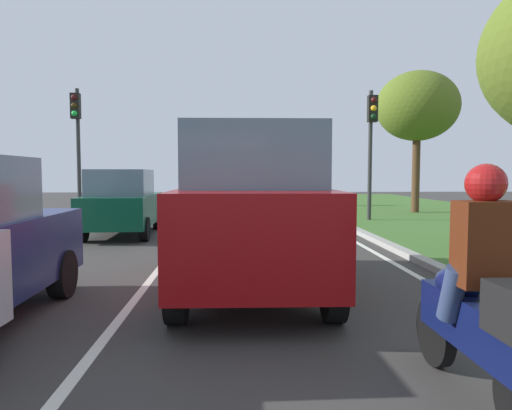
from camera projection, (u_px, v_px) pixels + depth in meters
The scene contains 12 objects.
ground_plane at pixel (211, 237), 12.29m from camera, with size 60.00×60.00×0.00m, color #383533.
lane_line_center at pixel (184, 237), 12.26m from camera, with size 0.12×32.00×0.01m, color silver.
lane_line_right_edge at pixel (345, 236), 12.47m from camera, with size 0.12×32.00×0.01m, color silver.
curb_right at pixel (363, 234), 12.49m from camera, with size 0.24×48.00×0.12m, color #9E9B93.
car_suv_ahead at pixel (252, 209), 6.61m from camera, with size 2.04×4.53×2.28m.
car_hatchback_far at pixel (123, 203), 12.55m from camera, with size 1.84×3.75×1.78m.
motorcycle at pixel (485, 330), 3.25m from camera, with size 0.40×1.90×1.01m.
rider_person at pixel (484, 242), 3.26m from camera, with size 0.50×0.40×1.16m.
traffic_light_near_right at pixel (371, 132), 15.95m from camera, with size 0.32×0.50×4.53m.
traffic_light_overhead_left at pixel (77, 130), 16.62m from camera, with size 0.32×0.50×4.73m.
traffic_light_far_median at pixel (230, 147), 23.75m from camera, with size 0.32×0.50×4.50m.
tree_roadside_far at pixel (417, 107), 19.15m from camera, with size 3.36×3.36×5.89m.
Camera 1 is at (0.61, 1.75, 1.67)m, focal length 32.54 mm.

